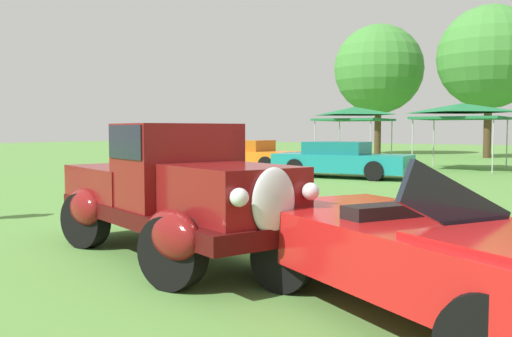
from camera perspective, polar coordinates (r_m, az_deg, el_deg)
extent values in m
plane|color=#568C3D|center=(7.82, -5.17, -8.09)|extent=(120.00, 120.00, 0.00)
cube|color=#400B0B|center=(7.35, -8.31, -4.45)|extent=(4.51, 2.88, 0.20)
cube|color=maroon|center=(6.21, -2.83, -2.42)|extent=(1.87, 1.59, 0.60)
ellipsoid|color=silver|center=(5.55, 1.79, -3.37)|extent=(0.34, 0.54, 0.68)
cube|color=maroon|center=(7.18, -7.93, 0.33)|extent=(1.45, 1.65, 1.04)
cube|color=black|center=(7.17, -7.95, 2.72)|extent=(1.37, 1.65, 0.40)
cube|color=maroon|center=(8.40, -12.18, -1.40)|extent=(2.24, 1.98, 0.48)
ellipsoid|color=maroon|center=(6.62, 2.76, -5.34)|extent=(0.99, 0.67, 0.52)
ellipsoid|color=maroon|center=(5.84, -8.41, -6.62)|extent=(0.99, 0.67, 0.52)
ellipsoid|color=maroon|center=(8.74, -7.82, -3.12)|extent=(0.99, 0.67, 0.52)
ellipsoid|color=maroon|center=(8.17, -16.79, -3.74)|extent=(0.99, 0.67, 0.52)
sphere|color=silver|center=(5.79, 5.52, -2.29)|extent=(0.18, 0.18, 0.18)
sphere|color=silver|center=(5.25, -1.70, -2.91)|extent=(0.18, 0.18, 0.18)
cylinder|color=black|center=(6.66, 2.76, -6.87)|extent=(0.76, 0.24, 0.76)
cylinder|color=black|center=(5.88, -8.39, -8.35)|extent=(0.76, 0.24, 0.76)
cylinder|color=black|center=(8.77, -7.81, -4.29)|extent=(0.76, 0.24, 0.76)
cylinder|color=black|center=(8.19, -16.77, -4.99)|extent=(0.76, 0.24, 0.76)
cube|color=red|center=(5.18, 17.28, -8.00)|extent=(4.34, 3.50, 0.52)
cube|color=black|center=(4.93, 19.47, -3.69)|extent=(0.68, 1.11, 0.82)
cube|color=black|center=(5.41, 14.47, -4.86)|extent=(0.84, 1.18, 0.28)
cylinder|color=black|center=(6.63, 14.51, -7.47)|extent=(0.66, 0.20, 0.66)
cylinder|color=black|center=(5.74, 2.72, -9.12)|extent=(0.66, 0.20, 0.66)
cube|color=orange|center=(22.43, -0.61, 1.03)|extent=(4.20, 1.71, 0.60)
cube|color=#BB5914|center=(22.51, -0.97, 2.31)|extent=(1.85, 1.46, 0.44)
cylinder|color=black|center=(21.11, 1.05, 0.36)|extent=(0.64, 0.22, 0.64)
cylinder|color=black|center=(22.55, -4.36, 0.57)|extent=(0.64, 0.22, 0.64)
cube|color=teal|center=(19.55, 8.61, 0.56)|extent=(4.70, 2.01, 0.60)
cube|color=#146A6E|center=(19.59, 8.12, 2.03)|extent=(2.12, 1.59, 0.44)
cylinder|color=black|center=(18.39, 11.81, -0.25)|extent=(0.64, 0.22, 0.64)
cylinder|color=black|center=(19.37, 3.99, 0.03)|extent=(0.64, 0.22, 0.64)
cylinder|color=#B7B7BC|center=(27.96, 13.48, 2.56)|extent=(0.05, 0.05, 2.05)
cylinder|color=#B7B7BC|center=(25.40, 11.43, 2.47)|extent=(0.05, 0.05, 2.05)
cylinder|color=#B7B7BC|center=(28.98, 8.37, 2.67)|extent=(0.05, 0.05, 2.05)
cylinder|color=#B7B7BC|center=(26.52, 5.92, 2.58)|extent=(0.05, 0.05, 2.05)
cube|color=#1E703D|center=(27.18, 9.83, 4.84)|extent=(3.03, 3.03, 0.10)
pyramid|color=#1E703D|center=(27.19, 9.84, 5.73)|extent=(2.97, 2.97, 0.38)
cylinder|color=#B7B7BC|center=(25.83, 23.90, 2.24)|extent=(0.05, 0.05, 2.05)
cylinder|color=#B7B7BC|center=(22.85, 22.71, 2.09)|extent=(0.05, 0.05, 2.05)
cylinder|color=#B7B7BC|center=(26.48, 17.41, 2.42)|extent=(0.05, 0.05, 2.05)
cylinder|color=#B7B7BC|center=(23.57, 15.44, 2.30)|extent=(0.05, 0.05, 2.05)
cube|color=#1E703D|center=(24.63, 19.92, 4.77)|extent=(3.36, 3.36, 0.10)
pyramid|color=#1E703D|center=(24.64, 19.94, 5.75)|extent=(3.30, 3.30, 0.38)
cylinder|color=#47331E|center=(39.34, 12.14, 4.41)|extent=(0.44, 0.44, 4.08)
sphere|color=#428938|center=(39.55, 12.22, 9.74)|extent=(5.95, 5.95, 5.95)
cylinder|color=#47331E|center=(35.56, 22.25, 4.36)|extent=(0.44, 0.44, 4.19)
sphere|color=#428938|center=(35.80, 22.41, 10.32)|extent=(5.90, 5.90, 5.90)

